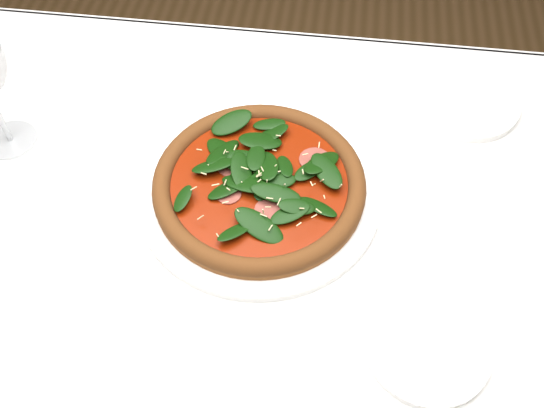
# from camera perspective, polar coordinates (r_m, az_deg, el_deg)

# --- Properties ---
(dining_table) EXTENTS (1.21, 0.81, 0.75)m
(dining_table) POSITION_cam_1_polar(r_m,az_deg,el_deg) (0.82, -6.83, -7.12)
(dining_table) COLOR silver
(dining_table) RESTS_ON ground
(plate) EXTENTS (0.31, 0.31, 0.01)m
(plate) POSITION_cam_1_polar(r_m,az_deg,el_deg) (0.76, -1.19, 1.30)
(plate) COLOR white
(plate) RESTS_ON dining_table
(pizza) EXTENTS (0.30, 0.30, 0.03)m
(pizza) POSITION_cam_1_polar(r_m,az_deg,el_deg) (0.75, -1.22, 2.13)
(pizza) COLOR #965D24
(pizza) RESTS_ON plate
(saucer_near) EXTENTS (0.13, 0.13, 0.01)m
(saucer_near) POSITION_cam_1_polar(r_m,az_deg,el_deg) (0.68, 14.41, -12.76)
(saucer_near) COLOR white
(saucer_near) RESTS_ON dining_table
(saucer_far) EXTENTS (0.15, 0.15, 0.01)m
(saucer_far) POSITION_cam_1_polar(r_m,az_deg,el_deg) (0.91, 17.78, 9.26)
(saucer_far) COLOR white
(saucer_far) RESTS_ON dining_table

